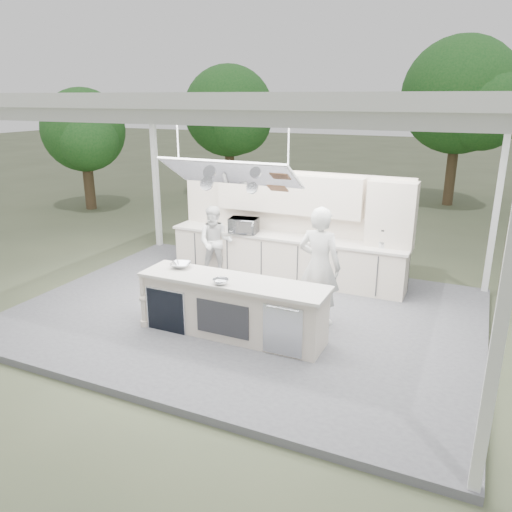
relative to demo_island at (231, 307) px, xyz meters
The scene contains 12 objects.
ground 1.10m from the demo_island, 101.07° to the left, with size 90.00×90.00×0.00m, color #51583C.
stage_deck 1.07m from the demo_island, 101.07° to the left, with size 8.00×6.00×0.12m, color slate.
tent 3.25m from the demo_island, 101.05° to the left, with size 8.20×6.20×3.86m.
demo_island is the anchor object (origin of this frame).
back_counter 2.82m from the demo_island, 93.63° to the left, with size 5.08×0.72×0.95m.
back_wall_unit 3.19m from the demo_island, 84.98° to the left, with size 5.05×0.48×2.25m.
tree_cluster 11.02m from the demo_island, 91.82° to the left, with size 19.55×9.40×5.85m.
head_chef 1.61m from the demo_island, 42.15° to the left, with size 0.74×0.48×2.03m, color silver.
sous_chef 2.79m from the demo_island, 124.10° to the left, with size 0.75×0.58×1.54m, color silver.
toaster_oven 2.88m from the demo_island, 111.80° to the left, with size 0.58×0.40×0.32m, color silver.
bowl_large 1.17m from the demo_island, behind, with size 0.34×0.34×0.08m, color silver.
bowl_small 0.57m from the demo_island, 102.43° to the right, with size 0.25×0.25×0.08m, color silver.
Camera 1 is at (3.59, -7.45, 3.82)m, focal length 35.00 mm.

